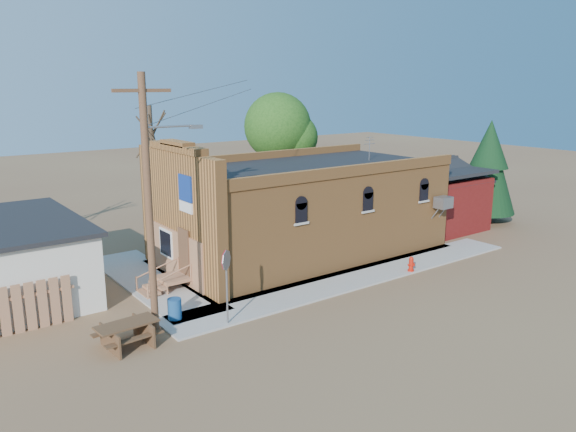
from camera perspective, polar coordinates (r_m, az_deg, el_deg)
ground at (r=24.33m, az=6.06°, el=-7.55°), size 120.00×120.00×0.00m
sidewalk_south at (r=25.90m, az=7.17°, el=-6.19°), size 19.00×2.20×0.08m
sidewalk_west at (r=25.91m, az=-13.68°, el=-6.46°), size 2.60×10.00×0.08m
brick_bar at (r=28.71m, az=1.19°, el=0.61°), size 16.40×7.97×6.30m
red_shed at (r=35.51m, az=13.88°, el=2.54°), size 5.40×6.40×4.30m
utility_pole at (r=19.70m, az=-13.85°, el=1.65°), size 3.12×0.26×9.00m
tree_bare_near at (r=32.31m, az=-13.76°, el=8.15°), size 2.80×2.80×7.65m
tree_leafy at (r=37.15m, az=-1.05°, el=9.07°), size 4.40×4.40×8.15m
evergreen_tree at (r=37.59m, az=19.69°, el=4.95°), size 3.60×3.60×6.50m
fire_hydrant at (r=26.93m, az=12.41°, el=-4.78°), size 0.40×0.37×0.70m
stop_sign at (r=20.25m, az=-6.29°, el=-5.20°), size 0.62×0.54×2.78m
trash_barrel at (r=21.52m, az=-11.44°, el=-9.22°), size 0.68×0.68×0.79m
picnic_table at (r=19.88m, az=-16.04°, el=-11.18°), size 2.12×1.66×0.84m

